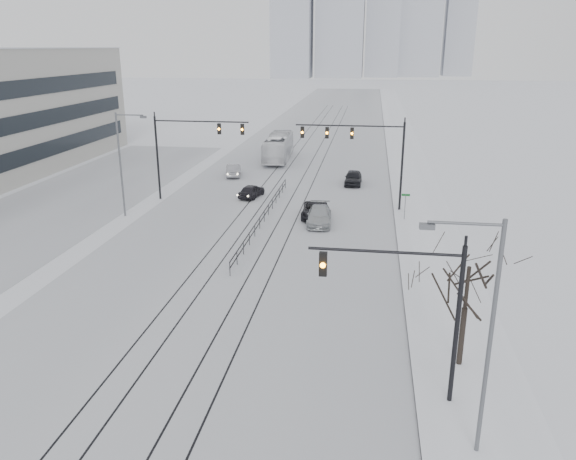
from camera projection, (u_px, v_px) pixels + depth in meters
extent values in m
cube|color=silver|center=(305.00, 157.00, 75.96)|extent=(22.00, 260.00, 0.02)
cube|color=white|center=(407.00, 159.00, 74.06)|extent=(5.00, 260.00, 0.16)
cube|color=gray|center=(388.00, 159.00, 74.41)|extent=(0.10, 260.00, 0.12)
cube|color=silver|center=(74.00, 198.00, 55.23)|extent=(14.00, 60.00, 0.03)
cube|color=black|center=(258.00, 192.00, 57.51)|extent=(0.10, 180.00, 0.01)
cube|color=black|center=(271.00, 192.00, 57.32)|extent=(0.10, 180.00, 0.01)
cube|color=black|center=(294.00, 193.00, 56.98)|extent=(0.10, 180.00, 0.01)
cube|color=black|center=(308.00, 194.00, 56.79)|extent=(0.10, 180.00, 0.01)
cube|color=#A4A8B4|center=(292.00, 16.00, 259.59)|extent=(18.00, 18.00, 55.00)
cube|color=#A4A8B4|center=(383.00, 25.00, 269.89)|extent=(16.00, 16.00, 48.00)
cube|color=#A4A8B4|center=(421.00, 8.00, 272.43)|extent=(20.00, 20.00, 64.00)
cube|color=#A4A8B4|center=(459.00, 34.00, 280.91)|extent=(14.00, 14.00, 40.00)
cylinder|color=black|center=(457.00, 328.00, 22.38)|extent=(0.20, 0.20, 7.00)
cylinder|color=black|center=(385.00, 252.00, 21.83)|extent=(6.00, 0.12, 0.12)
cube|color=black|center=(323.00, 264.00, 22.37)|extent=(0.32, 0.24, 1.00)
sphere|color=orange|center=(323.00, 265.00, 22.24)|extent=(0.22, 0.22, 0.22)
cylinder|color=black|center=(402.00, 168.00, 49.62)|extent=(0.20, 0.20, 8.00)
cylinder|color=black|center=(349.00, 126.00, 49.15)|extent=(9.50, 0.12, 0.12)
cube|color=black|center=(302.00, 132.00, 49.93)|extent=(0.32, 0.24, 1.00)
sphere|color=orange|center=(302.00, 132.00, 49.80)|extent=(0.22, 0.22, 0.22)
cube|color=black|center=(327.00, 133.00, 49.63)|extent=(0.32, 0.24, 1.00)
sphere|color=orange|center=(327.00, 133.00, 49.50)|extent=(0.22, 0.22, 0.22)
cube|color=black|center=(352.00, 133.00, 49.32)|extent=(0.32, 0.24, 1.00)
sphere|color=orange|center=(352.00, 133.00, 49.19)|extent=(0.22, 0.22, 0.22)
cylinder|color=black|center=(158.00, 158.00, 53.75)|extent=(0.20, 0.20, 8.00)
cylinder|color=black|center=(201.00, 121.00, 52.00)|extent=(9.00, 0.12, 0.12)
cube|color=black|center=(242.00, 129.00, 51.66)|extent=(0.32, 0.24, 1.00)
sphere|color=orange|center=(242.00, 130.00, 51.53)|extent=(0.22, 0.22, 0.22)
cube|color=black|center=(219.00, 129.00, 51.97)|extent=(0.32, 0.24, 1.00)
sphere|color=orange|center=(219.00, 129.00, 51.84)|extent=(0.22, 0.22, 0.22)
cylinder|color=#595B60|center=(490.00, 345.00, 19.17)|extent=(0.16, 0.16, 9.00)
cylinder|color=#595B60|center=(466.00, 224.00, 18.00)|extent=(2.40, 0.10, 0.10)
cube|color=#595B60|center=(427.00, 226.00, 18.21)|extent=(0.50, 0.25, 0.18)
cylinder|color=#595B60|center=(120.00, 165.00, 48.09)|extent=(0.16, 0.16, 9.00)
cylinder|color=#595B60|center=(129.00, 115.00, 46.59)|extent=(2.40, 0.10, 0.10)
cube|color=#595B60|center=(143.00, 117.00, 46.47)|extent=(0.50, 0.25, 0.18)
cylinder|color=black|center=(462.00, 338.00, 25.71)|extent=(0.26, 0.26, 3.00)
cylinder|color=black|center=(466.00, 293.00, 25.01)|extent=(0.18, 0.18, 2.50)
cube|color=black|center=(264.00, 211.00, 47.46)|extent=(0.06, 24.00, 0.06)
cube|color=black|center=(264.00, 216.00, 47.59)|extent=(0.06, 24.00, 0.06)
cylinder|color=#595B60|center=(405.00, 207.00, 47.63)|extent=(0.06, 0.06, 2.40)
cube|color=#0C4C19|center=(406.00, 195.00, 47.28)|extent=(0.70, 0.04, 0.18)
imported|color=black|center=(252.00, 191.00, 55.29)|extent=(2.28, 4.05, 1.30)
imported|color=gray|center=(234.00, 170.00, 64.37)|extent=(2.26, 4.47, 1.40)
imported|color=black|center=(314.00, 210.00, 48.83)|extent=(2.27, 4.63, 1.27)
imported|color=#A8ACB0|center=(319.00, 216.00, 47.00)|extent=(2.29, 5.02, 1.43)
imported|color=black|center=(353.00, 178.00, 60.45)|extent=(1.82, 4.39, 1.49)
imported|color=white|center=(278.00, 148.00, 73.24)|extent=(3.28, 12.02, 3.32)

